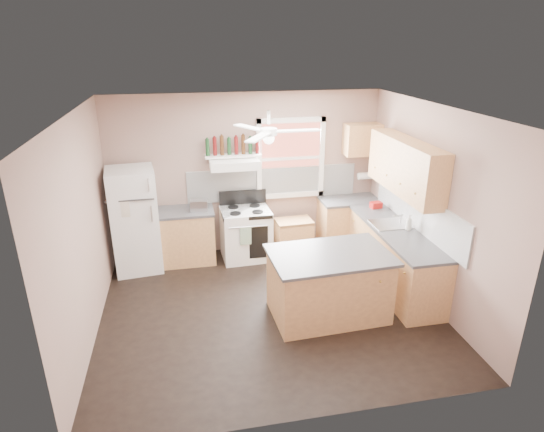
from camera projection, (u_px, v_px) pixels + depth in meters
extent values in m
plane|color=black|center=(269.00, 308.00, 6.28)|extent=(4.50, 4.50, 0.00)
plane|color=white|center=(269.00, 110.00, 5.30)|extent=(4.50, 4.50, 0.00)
cube|color=gray|center=(246.00, 174.00, 7.64)|extent=(4.50, 0.05, 2.70)
cube|color=gray|center=(432.00, 206.00, 6.20)|extent=(0.05, 4.00, 2.70)
cube|color=gray|center=(81.00, 231.00, 5.38)|extent=(0.05, 4.00, 2.70)
cube|color=white|center=(273.00, 183.00, 7.75)|extent=(2.90, 0.03, 0.55)
cube|color=white|center=(417.00, 210.00, 6.53)|extent=(0.03, 2.60, 0.55)
cube|color=brown|center=(290.00, 158.00, 7.64)|extent=(1.00, 0.02, 1.20)
cube|color=white|center=(291.00, 159.00, 7.62)|extent=(1.16, 0.07, 1.36)
cube|color=white|center=(135.00, 220.00, 7.09)|extent=(0.78, 0.76, 1.66)
cube|color=#A97546|center=(187.00, 237.00, 7.49)|extent=(0.90, 0.60, 0.86)
cube|color=#3F3F41|center=(185.00, 211.00, 7.32)|extent=(0.92, 0.62, 0.04)
cube|color=silver|center=(199.00, 206.00, 7.26)|extent=(0.29, 0.18, 0.18)
cube|color=white|center=(246.00, 234.00, 7.60)|extent=(0.82, 0.68, 0.86)
cube|color=white|center=(234.00, 163.00, 7.25)|extent=(0.78, 0.50, 0.14)
cube|color=white|center=(233.00, 155.00, 7.32)|extent=(0.90, 0.26, 0.03)
cube|color=#A97546|center=(294.00, 237.00, 7.81)|extent=(0.63, 0.44, 0.61)
cube|color=#A97546|center=(348.00, 224.00, 8.00)|extent=(1.00, 0.60, 0.86)
cube|color=#A97546|center=(394.00, 258.00, 6.75)|extent=(0.60, 2.20, 0.86)
cube|color=#3F3F41|center=(350.00, 200.00, 7.83)|extent=(1.02, 0.62, 0.04)
cube|color=#3F3F41|center=(396.00, 231.00, 6.59)|extent=(0.62, 2.22, 0.04)
cube|color=silver|center=(390.00, 225.00, 6.76)|extent=(0.55, 0.45, 0.03)
cylinder|color=silver|center=(401.00, 219.00, 6.77)|extent=(0.03, 0.03, 0.14)
cube|color=#A97546|center=(405.00, 166.00, 6.47)|extent=(0.33, 1.80, 0.76)
cube|color=#A97546|center=(362.00, 139.00, 7.61)|extent=(0.60, 0.33, 0.52)
cylinder|color=white|center=(365.00, 176.00, 7.90)|extent=(0.26, 0.12, 0.12)
cube|color=#A97546|center=(329.00, 286.00, 6.01)|extent=(1.51, 1.00, 0.86)
cube|color=#3F3F41|center=(330.00, 255.00, 5.85)|extent=(1.61, 1.09, 0.04)
cylinder|color=white|center=(269.00, 132.00, 5.39)|extent=(0.20, 0.20, 0.08)
imported|color=silver|center=(409.00, 222.00, 6.52)|extent=(0.10, 0.10, 0.23)
cube|color=#A6110E|center=(376.00, 205.00, 7.40)|extent=(0.20, 0.15, 0.10)
cylinder|color=#143819|center=(208.00, 147.00, 7.19)|extent=(0.06, 0.06, 0.27)
cylinder|color=#590F0F|center=(215.00, 146.00, 7.21)|extent=(0.06, 0.06, 0.29)
cylinder|color=#3F230F|center=(222.00, 146.00, 7.23)|extent=(0.06, 0.06, 0.31)
cylinder|color=#143819|center=(229.00, 146.00, 7.26)|extent=(0.06, 0.06, 0.27)
cylinder|color=#590F0F|center=(236.00, 146.00, 7.27)|extent=(0.06, 0.06, 0.29)
cylinder|color=#3F230F|center=(243.00, 145.00, 7.29)|extent=(0.06, 0.06, 0.31)
cylinder|color=#143819|center=(250.00, 146.00, 7.32)|extent=(0.06, 0.06, 0.27)
cylinder|color=#590F0F|center=(257.00, 145.00, 7.33)|extent=(0.06, 0.06, 0.29)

